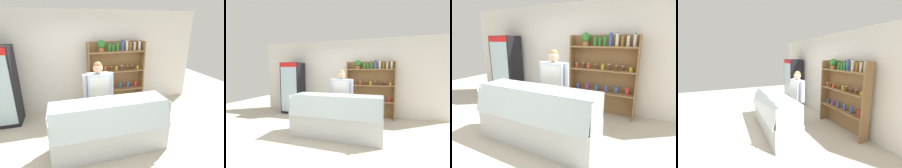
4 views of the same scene
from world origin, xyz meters
The scene contains 6 objects.
ground_plane centered at (0.00, 0.00, 0.00)m, with size 12.00×12.00×0.00m, color beige.
back_wall centered at (0.00, 2.07, 1.35)m, with size 6.80×0.10×2.70m, color white.
drinks_fridge centered at (-1.97, 1.63, 0.95)m, with size 0.73×0.57×1.90m.
shelving_unit centered at (0.88, 1.81, 1.10)m, with size 1.57×0.29×1.95m.
deli_display_case centered at (0.24, 0.04, 0.31)m, with size 2.17×0.72×1.01m.
shop_clerk centered at (0.18, 0.75, 0.95)m, with size 0.67×0.25×1.61m.
Camera 1 is at (-0.50, -2.73, 2.36)m, focal length 28.00 mm.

